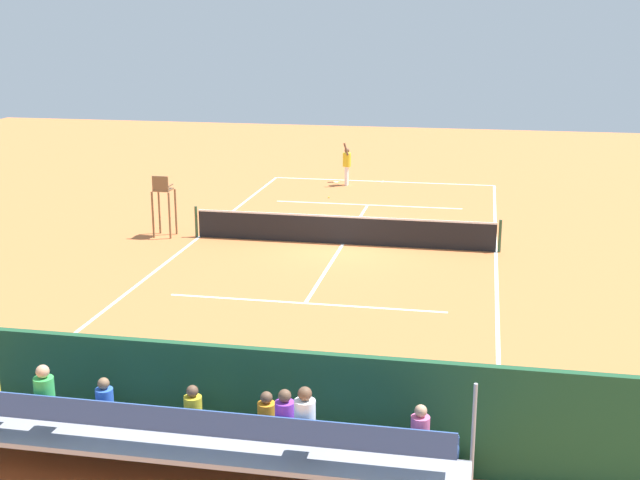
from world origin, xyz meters
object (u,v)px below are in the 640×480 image
Objects in this scene: umpire_chair at (163,199)px; tennis_ball_near at (329,197)px; courtside_bench at (311,411)px; equipment_bag at (207,424)px; tennis_player at (347,163)px; bleacher_stand at (183,438)px; tennis_net at (343,230)px; tennis_racket at (336,182)px.

umpire_chair is 32.42× the size of tennis_ball_near.
tennis_ball_near is (-4.43, -7.20, -1.28)m from umpire_chair.
tennis_ball_near is at bearing -80.47° from courtside_bench.
courtside_bench reaches higher than equipment_bag.
tennis_player is at bearing -95.99° from tennis_ball_near.
umpire_chair reaches higher than tennis_ball_near.
bleacher_stand is at bearing 94.50° from tennis_ball_near.
tennis_net is 4.81× the size of umpire_chair.
umpire_chair is at bearing 1.48° from tennis_net.
tennis_net is 11.44× the size of equipment_bag.
bleacher_stand is 25.85m from tennis_racket.
courtside_bench is (-1.64, 13.27, 0.06)m from tennis_net.
courtside_bench is at bearing 99.53° from tennis_ball_near.
tennis_player is 2.99m from tennis_ball_near.
umpire_chair reaches higher than equipment_bag.
tennis_player reaches higher than courtside_bench.
bleacher_stand is 16.41m from umpire_chair.
tennis_net is 7.27m from tennis_ball_near.
tennis_net is at bearing 98.53° from tennis_player.
bleacher_stand is 2.12m from equipment_bag.
tennis_ball_near is at bearing -121.60° from umpire_chair.
equipment_bag is at bearing -81.77° from bleacher_stand.
bleacher_stand reaches higher than tennis_ball_near.
courtside_bench is 3.08× the size of tennis_racket.
umpire_chair is at bearing 68.63° from tennis_racket.
bleacher_stand is at bearing 89.97° from tennis_net.
tennis_net is at bearing -91.24° from equipment_bag.
equipment_bag is 23.87m from tennis_racket.
tennis_racket is (2.06, -25.75, -0.94)m from bleacher_stand.
tennis_net is 9.97m from tennis_player.
tennis_ball_near is (1.48, -20.44, -0.15)m from equipment_bag.
equipment_bag is 20.49m from tennis_ball_near.
equipment_bag is 1.54× the size of tennis_racket.
tennis_player is (-4.72, -10.01, -0.30)m from umpire_chair.
umpire_chair is 3.66× the size of tennis_racket.
courtside_bench is 27.27× the size of tennis_ball_near.
equipment_bag is at bearing 114.06° from umpire_chair.
tennis_player is at bearing -81.47° from tennis_net.
courtside_bench is at bearing 97.68° from tennis_player.
equipment_bag reaches higher than tennis_ball_near.
tennis_ball_near is (0.29, 2.81, -0.98)m from tennis_player.
tennis_player is 3.29× the size of tennis_racket.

